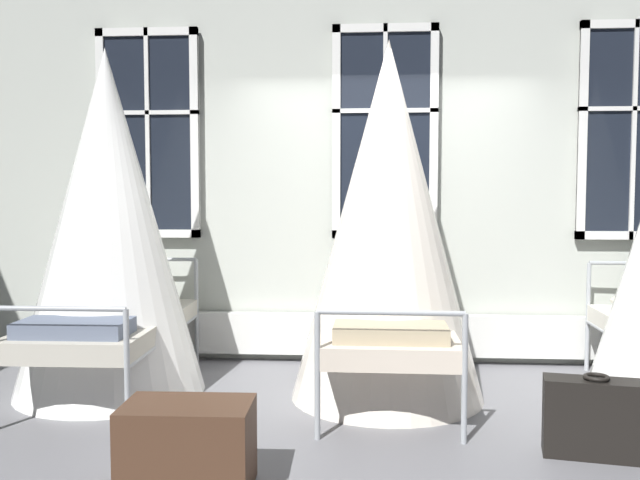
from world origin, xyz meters
TOP-DOWN VIEW (x-y plane):
  - ground at (0.00, 0.00)m, footprint 21.94×21.94m
  - back_wall_with_windows at (0.00, 1.42)m, footprint 8.92×0.10m
  - window_bank at (-0.00, 1.30)m, footprint 5.05×0.10m
  - cot_first at (-2.06, 0.30)m, footprint 1.39×1.87m
  - cot_second at (0.00, 0.29)m, footprint 1.39×1.87m
  - suitcase_dark at (1.13, -0.78)m, footprint 0.59×0.31m
  - travel_trunk at (-1.04, -1.35)m, footprint 0.65×0.41m

SIDE VIEW (x-z plane):
  - ground at x=0.00m, z-range 0.00..0.00m
  - travel_trunk at x=-1.04m, z-range 0.00..0.44m
  - suitcase_dark at x=1.13m, z-range -0.01..0.46m
  - window_bank at x=0.00m, z-range -0.31..2.54m
  - cot_first at x=-2.06m, z-range -0.04..2.50m
  - cot_second at x=0.00m, z-range -0.04..2.52m
  - back_wall_with_windows at x=0.00m, z-range 0.00..3.22m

